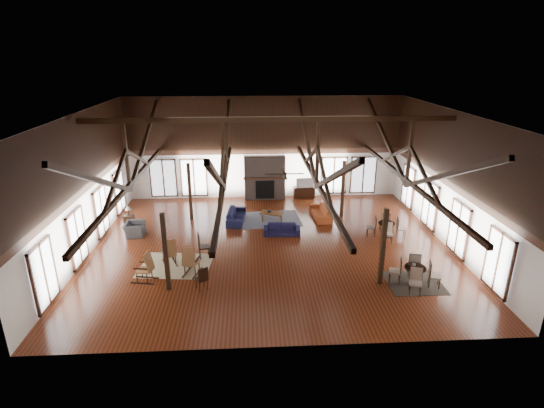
{
  "coord_description": "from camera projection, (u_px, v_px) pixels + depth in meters",
  "views": [
    {
      "loc": [
        -0.93,
        -17.52,
        8.42
      ],
      "look_at": [
        0.12,
        1.0,
        1.68
      ],
      "focal_mm": 28.0,
      "sensor_mm": 36.0,
      "label": 1
    }
  ],
  "objects": [
    {
      "name": "cup_far",
      "position": [
        386.0,
        221.0,
        20.22
      ],
      "size": [
        0.13,
        0.13,
        0.09
      ],
      "primitive_type": "imported",
      "rotation": [
        0.0,
        0.0,
        0.17
      ],
      "color": "#B2B2B2",
      "rests_on": "cafe_table_far"
    },
    {
      "name": "wall_left",
      "position": [
        82.0,
        186.0,
        17.92
      ],
      "size": [
        0.02,
        14.0,
        6.0
      ],
      "primitive_type": "cube",
      "color": "white",
      "rests_on": "floor"
    },
    {
      "name": "rug_tan",
      "position": [
        176.0,
        265.0,
        17.62
      ],
      "size": [
        3.06,
        2.52,
        0.01
      ],
      "primitive_type": "cube",
      "rotation": [
        0.0,
        0.0,
        -0.1
      ],
      "color": "tan",
      "rests_on": "floor"
    },
    {
      "name": "armchair",
      "position": [
        135.0,
        229.0,
        20.39
      ],
      "size": [
        1.02,
        0.9,
        0.65
      ],
      "primitive_type": "imported",
      "rotation": [
        0.0,
        0.0,
        1.59
      ],
      "color": "#2D2E30",
      "rests_on": "floor"
    },
    {
      "name": "wall_front",
      "position": [
        284.0,
        258.0,
        11.77
      ],
      "size": [
        16.0,
        0.02,
        6.0
      ],
      "primitive_type": "cube",
      "color": "white",
      "rests_on": "floor"
    },
    {
      "name": "fireplace",
      "position": [
        265.0,
        178.0,
        25.18
      ],
      "size": [
        2.5,
        0.69,
        2.6
      ],
      "color": "#64554C",
      "rests_on": "floor"
    },
    {
      "name": "side_chair_b",
      "position": [
        202.0,
        277.0,
        15.62
      ],
      "size": [
        0.55,
        0.55,
        0.95
      ],
      "rotation": [
        0.0,
        0.0,
        0.54
      ],
      "color": "black",
      "rests_on": "floor"
    },
    {
      "name": "ceiling_fan",
      "position": [
        284.0,
        173.0,
        17.18
      ],
      "size": [
        1.6,
        1.6,
        0.75
      ],
      "color": "black",
      "rests_on": "roof_truss"
    },
    {
      "name": "side_table_lamp",
      "position": [
        129.0,
        218.0,
        21.43
      ],
      "size": [
        0.45,
        0.45,
        1.14
      ],
      "color": "black",
      "rests_on": "floor"
    },
    {
      "name": "rocking_chair_a",
      "position": [
        169.0,
        253.0,
        17.5
      ],
      "size": [
        0.79,
        1.01,
        1.16
      ],
      "rotation": [
        0.0,
        0.0,
        0.4
      ],
      "color": "#966539",
      "rests_on": "floor"
    },
    {
      "name": "post_grid",
      "position": [
        271.0,
        215.0,
        18.84
      ],
      "size": [
        8.16,
        7.16,
        3.05
      ],
      "color": "black",
      "rests_on": "floor"
    },
    {
      "name": "rocking_chair_c",
      "position": [
        147.0,
        268.0,
        16.23
      ],
      "size": [
        1.03,
        0.68,
        1.23
      ],
      "rotation": [
        0.0,
        0.0,
        1.38
      ],
      "color": "#966539",
      "rests_on": "floor"
    },
    {
      "name": "coffee_table",
      "position": [
        272.0,
        214.0,
        22.14
      ],
      "size": [
        1.31,
        0.97,
        0.45
      ],
      "rotation": [
        0.0,
        0.0,
        -0.36
      ],
      "color": "brown",
      "rests_on": "floor"
    },
    {
      "name": "rocking_chair_b",
      "position": [
        190.0,
        262.0,
        16.71
      ],
      "size": [
        0.74,
        1.05,
        1.22
      ],
      "rotation": [
        0.0,
        0.0,
        -0.28
      ],
      "color": "#966539",
      "rests_on": "floor"
    },
    {
      "name": "sofa_navy_front",
      "position": [
        282.0,
        230.0,
        20.49
      ],
      "size": [
        1.81,
        0.81,
        0.51
      ],
      "primitive_type": "imported",
      "rotation": [
        0.0,
        0.0,
        -0.07
      ],
      "color": "#17153A",
      "rests_on": "floor"
    },
    {
      "name": "roof_truss",
      "position": [
        271.0,
        160.0,
        17.99
      ],
      "size": [
        15.6,
        14.07,
        3.14
      ],
      "color": "black",
      "rests_on": "wall_back"
    },
    {
      "name": "rug_navy",
      "position": [
        270.0,
        219.0,
        22.44
      ],
      "size": [
        3.36,
        2.64,
        0.01
      ],
      "primitive_type": "cube",
      "rotation": [
        0.0,
        0.0,
        0.09
      ],
      "color": "#192248",
      "rests_on": "floor"
    },
    {
      "name": "side_chair_a",
      "position": [
        201.0,
        244.0,
        18.07
      ],
      "size": [
        0.56,
        0.56,
        1.11
      ],
      "rotation": [
        0.0,
        0.0,
        -1.36
      ],
      "color": "black",
      "rests_on": "floor"
    },
    {
      "name": "cup_near",
      "position": [
        414.0,
        265.0,
        16.05
      ],
      "size": [
        0.16,
        0.16,
        0.11
      ],
      "primitive_type": "imported",
      "rotation": [
        0.0,
        0.0,
        -0.15
      ],
      "color": "#B2B2B2",
      "rests_on": "cafe_table_near"
    },
    {
      "name": "cafe_table_far",
      "position": [
        386.0,
        227.0,
        20.23
      ],
      "size": [
        1.89,
        1.89,
        0.96
      ],
      "rotation": [
        0.0,
        0.0,
        -0.19
      ],
      "color": "black",
      "rests_on": "floor"
    },
    {
      "name": "tv_console",
      "position": [
        304.0,
        192.0,
        25.72
      ],
      "size": [
        1.27,
        0.48,
        0.63
      ],
      "primitive_type": "cube",
      "color": "black",
      "rests_on": "floor"
    },
    {
      "name": "wall_back",
      "position": [
        264.0,
        148.0,
        24.91
      ],
      "size": [
        16.0,
        0.02,
        6.0
      ],
      "primitive_type": "cube",
      "color": "white",
      "rests_on": "floor"
    },
    {
      "name": "wall_right",
      "position": [
        451.0,
        180.0,
        18.76
      ],
      "size": [
        0.02,
        14.0,
        6.0
      ],
      "primitive_type": "cube",
      "color": "white",
      "rests_on": "floor"
    },
    {
      "name": "sofa_orange",
      "position": [
        321.0,
        212.0,
        22.6
      ],
      "size": [
        2.14,
        0.94,
        0.61
      ],
      "primitive_type": "imported",
      "rotation": [
        0.0,
        0.0,
        -1.51
      ],
      "color": "#A1451F",
      "rests_on": "floor"
    },
    {
      "name": "ceiling",
      "position": [
        271.0,
        113.0,
        17.32
      ],
      "size": [
        16.0,
        14.0,
        0.02
      ],
      "primitive_type": "cube",
      "color": "black",
      "rests_on": "wall_back"
    },
    {
      "name": "floor",
      "position": [
        271.0,
        246.0,
        19.36
      ],
      "size": [
        16.0,
        16.0,
        0.0
      ],
      "primitive_type": "plane",
      "color": "maroon",
      "rests_on": "ground"
    },
    {
      "name": "cafe_table_near",
      "position": [
        415.0,
        272.0,
        16.07
      ],
      "size": [
        1.94,
        1.94,
        0.99
      ],
      "rotation": [
        0.0,
        0.0,
        -0.32
      ],
      "color": "black",
      "rests_on": "floor"
    },
    {
      "name": "sofa_navy_left",
      "position": [
        236.0,
        216.0,
        22.09
      ],
      "size": [
        2.17,
        1.03,
        0.61
      ],
      "primitive_type": "imported",
      "rotation": [
        0.0,
        0.0,
        1.47
      ],
      "color": "#131535",
      "rests_on": "floor"
    },
    {
      "name": "vase",
      "position": [
        269.0,
        211.0,
        22.08
      ],
      "size": [
        0.22,
        0.22,
        0.21
      ],
      "primitive_type": "imported",
      "rotation": [
        0.0,
        0.0,
        0.12
      ],
      "color": "#B2B2B2",
      "rests_on": "coffee_table"
    },
    {
      "name": "television",
      "position": [
        304.0,
        182.0,
        25.51
      ],
      "size": [
        1.06,
        0.25,
        0.61
      ],
      "primitive_type": "imported",
      "rotation": [
        0.0,
        0.0,
        0.11
      ],
      "color": "#B2B2B2",
      "rests_on": "tv_console"
    },
    {
      "name": "rug_dark",
      "position": [
        414.0,
        283.0,
        16.31
      ],
      "size": [
        2.09,
        1.9,
        0.01
      ],
      "primitive_type": "cube",
      "rotation": [
        0.0,
        0.0,
        -0.01
      ],
      "color": "black",
      "rests_on": "floor"
    }
  ]
}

